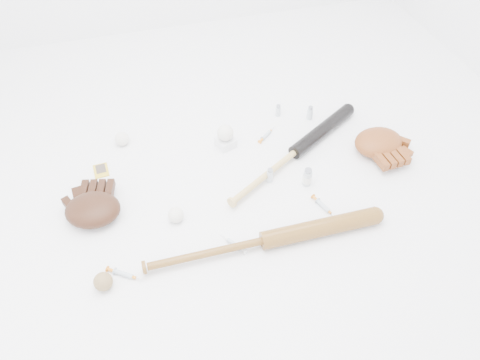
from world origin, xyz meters
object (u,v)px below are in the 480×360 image
object	(u,v)px
bat_wood	(264,240)
glove_dark	(93,209)
bat_dark	(295,152)
pedestal	(226,143)

from	to	relation	value
bat_wood	glove_dark	xyz separation A→B (m)	(-0.63, 0.33, 0.01)
bat_dark	bat_wood	world-z (taller)	bat_wood
bat_wood	pedestal	xyz separation A→B (m)	(0.01, 0.60, -0.01)
bat_dark	glove_dark	distance (m)	0.93
bat_wood	pedestal	size ratio (longest dim) A/B	12.64
bat_wood	glove_dark	distance (m)	0.71
glove_dark	pedestal	bearing A→B (deg)	36.51
bat_wood	pedestal	distance (m)	0.60
glove_dark	pedestal	xyz separation A→B (m)	(0.63, 0.27, -0.03)
bat_dark	bat_wood	distance (m)	0.53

